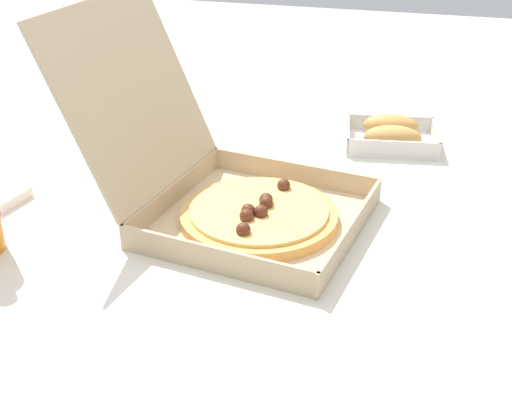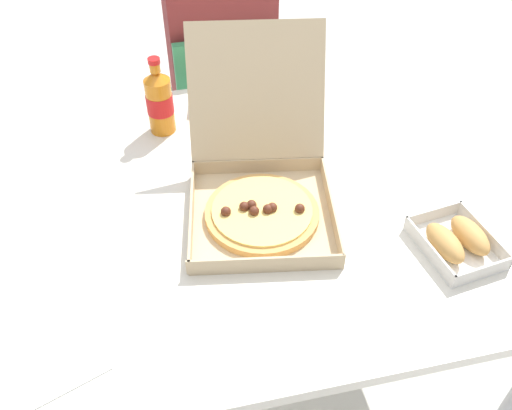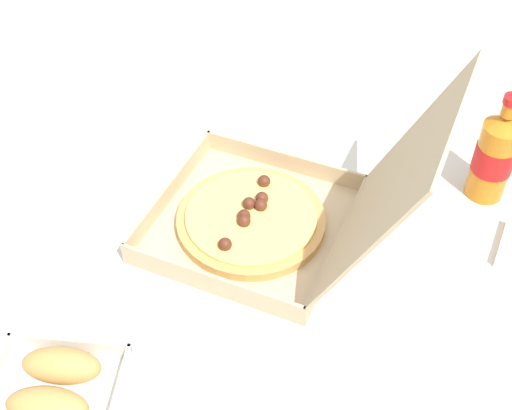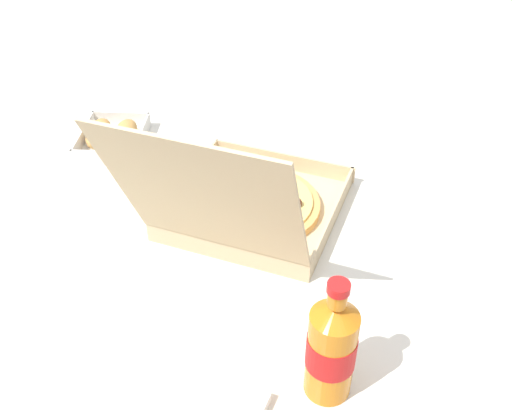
# 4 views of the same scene
# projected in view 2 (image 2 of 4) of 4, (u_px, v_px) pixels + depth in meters

# --- Properties ---
(ground_plane) EXTENTS (10.00, 10.00, 0.00)m
(ground_plane) POSITION_uv_depth(u_px,v_px,m) (246.00, 356.00, 1.86)
(ground_plane) COLOR beige
(dining_table) EXTENTS (1.39, 1.06, 0.73)m
(dining_table) POSITION_uv_depth(u_px,v_px,m) (243.00, 216.00, 1.40)
(dining_table) COLOR silver
(dining_table) RESTS_ON ground_plane
(chair) EXTENTS (0.41, 0.41, 0.83)m
(chair) POSITION_uv_depth(u_px,v_px,m) (224.00, 110.00, 2.09)
(chair) COLOR #338451
(chair) RESTS_ON ground_plane
(diner_person) EXTENTS (0.37, 0.41, 1.15)m
(diner_person) POSITION_uv_depth(u_px,v_px,m) (218.00, 54.00, 1.99)
(diner_person) COLOR #333847
(diner_person) RESTS_ON ground_plane
(pizza_box_open) EXTENTS (0.41, 0.53, 0.35)m
(pizza_box_open) POSITION_uv_depth(u_px,v_px,m) (261.00, 189.00, 1.31)
(pizza_box_open) COLOR tan
(pizza_box_open) RESTS_ON dining_table
(bread_side_box) EXTENTS (0.18, 0.21, 0.06)m
(bread_side_box) POSITION_uv_depth(u_px,v_px,m) (457.00, 241.00, 1.22)
(bread_side_box) COLOR white
(bread_side_box) RESTS_ON dining_table
(cola_bottle) EXTENTS (0.07, 0.07, 0.22)m
(cola_bottle) POSITION_uv_depth(u_px,v_px,m) (160.00, 101.00, 1.50)
(cola_bottle) COLOR orange
(cola_bottle) RESTS_ON dining_table
(paper_menu) EXTENTS (0.25, 0.21, 0.00)m
(paper_menu) POSITION_uv_depth(u_px,v_px,m) (44.00, 366.00, 1.02)
(paper_menu) COLOR white
(paper_menu) RESTS_ON dining_table
(napkin_pile) EXTENTS (0.13, 0.13, 0.02)m
(napkin_pile) POSITION_uv_depth(u_px,v_px,m) (209.00, 105.00, 1.64)
(napkin_pile) COLOR white
(napkin_pile) RESTS_ON dining_table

